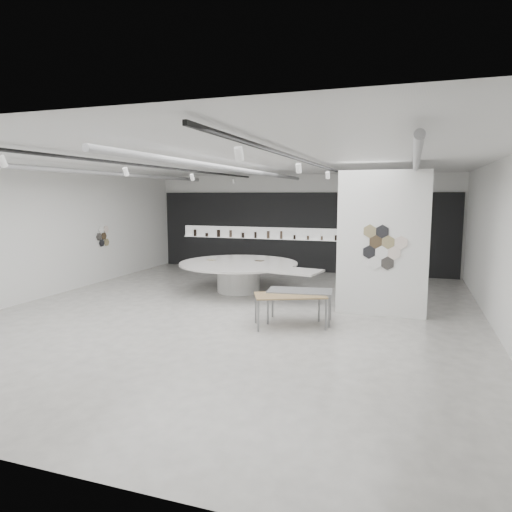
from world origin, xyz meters
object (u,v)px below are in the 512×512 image
(sample_table_wood, at_px, (290,297))
(sample_table_stone, at_px, (300,293))
(display_island, at_px, (240,273))
(partition_column, at_px, (382,244))
(kitchen_counter, at_px, (372,264))

(sample_table_wood, distance_m, sample_table_stone, 0.46)
(display_island, height_order, sample_table_stone, display_island)
(sample_table_wood, xyz_separation_m, sample_table_stone, (0.13, 0.44, 0.01))
(display_island, relative_size, sample_table_stone, 3.12)
(partition_column, relative_size, sample_table_wood, 2.03)
(display_island, distance_m, sample_table_wood, 3.98)
(partition_column, bearing_deg, display_island, 162.11)
(partition_column, xyz_separation_m, sample_table_stone, (-1.76, -1.34, -1.10))
(sample_table_stone, bearing_deg, display_island, 132.95)
(sample_table_wood, bearing_deg, partition_column, 43.37)
(partition_column, relative_size, display_island, 0.73)
(display_island, xyz_separation_m, sample_table_wood, (2.41, -3.17, 0.08))
(sample_table_wood, bearing_deg, display_island, 127.25)
(sample_table_stone, xyz_separation_m, kitchen_counter, (1.10, 6.87, -0.24))
(sample_table_wood, relative_size, kitchen_counter, 1.03)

